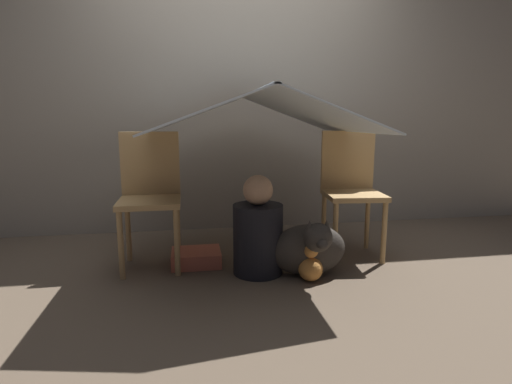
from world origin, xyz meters
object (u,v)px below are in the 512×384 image
chair_left (150,192)px  dog (309,248)px  person_front (258,233)px  chair_right (351,186)px

chair_left → dog: bearing=-22.1°
person_front → dog: person_front is taller
chair_right → person_front: chair_right is taller
person_front → dog: (0.31, -0.12, -0.08)m
chair_right → chair_left: bearing=-173.9°
person_front → dog: size_ratio=1.32×
chair_left → person_front: 0.78m
chair_left → chair_right: size_ratio=1.00×
person_front → dog: bearing=-20.8°
chair_left → dog: (1.00, -0.40, -0.32)m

